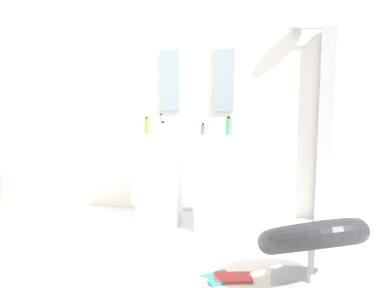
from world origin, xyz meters
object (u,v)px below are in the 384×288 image
Objects in this scene: soap_bottle_amber at (147,126)px; soap_bottle_blue at (203,130)px; soap_bottle_clear at (163,129)px; magazine_teal at (218,278)px; magazine_red at (233,278)px; coffee_mug at (202,286)px; soap_bottle_green at (229,126)px; soap_bottle_grey at (161,123)px; lounge_chair at (312,244)px; pedestal_sink_left at (159,178)px; shower_column at (324,122)px; pedestal_sink_right at (217,181)px.

soap_bottle_blue is at bearing 1.29° from soap_bottle_amber.
soap_bottle_clear is 0.40m from soap_bottle_blue.
magazine_teal is 0.11m from magazine_red.
coffee_mug reaches higher than magazine_teal.
magazine_red is 1.54m from soap_bottle_green.
soap_bottle_green is (-0.06, 1.15, 1.03)m from magazine_teal.
soap_bottle_green is at bearing 53.62° from magazine_teal.
soap_bottle_clear is 0.65m from soap_bottle_green.
coffee_mug is 1.64m from soap_bottle_blue.
lounge_chair is at bearing -41.92° from soap_bottle_grey.
coffee_mug is (-0.20, -0.23, 0.03)m from magazine_red.
lounge_chair is at bearing -38.80° from pedestal_sink_left.
lounge_chair is 0.65m from magazine_red.
soap_bottle_clear is (-1.37, 1.05, 0.68)m from lounge_chair.
magazine_teal is 1.59× the size of soap_bottle_clear.
magazine_teal is 1.55m from soap_bottle_green.
soap_bottle_clear is at bearing 84.44° from magazine_teal.
shower_column is 1.84m from soap_bottle_amber.
soap_bottle_clear is (-0.81, 1.03, 1.01)m from magazine_red.
lounge_chair is 2.09m from soap_bottle_grey.
soap_bottle_green is at bearing -155.55° from shower_column.
magazine_teal is at bearing 179.73° from lounge_chair.
pedestal_sink_left is at bearing 116.77° from coffee_mug.
soap_bottle_amber is (-0.72, -0.07, 0.55)m from pedestal_sink_right.
soap_bottle_amber reaches higher than lounge_chair.
soap_bottle_green is at bearing 9.35° from soap_bottle_clear.
pedestal_sink_left reaches higher than lounge_chair.
magazine_teal is 0.23m from coffee_mug.
soap_bottle_blue is at bearing 66.30° from magazine_teal.
pedestal_sink_right is 0.85m from soap_bottle_grey.
soap_bottle_green is at bearing 122.19° from lounge_chair.
magazine_red is at bearing -27.64° from magazine_teal.
soap_bottle_amber is 0.94× the size of soap_bottle_green.
soap_bottle_clear is at bearing -71.06° from soap_bottle_grey.
pedestal_sink_left is at bearing 113.90° from magazine_red.
soap_bottle_clear is (-1.59, -0.54, -0.05)m from shower_column.
shower_column is 1.94× the size of lounge_chair.
soap_bottle_grey is (-0.90, 1.28, 1.03)m from magazine_red.
pedestal_sink_right is 0.52× the size of shower_column.
soap_bottle_amber reaches higher than coffee_mug.
shower_column is at bearing 21.87° from soap_bottle_blue.
magazine_red is (-0.56, 0.03, -0.33)m from lounge_chair.
soap_bottle_grey is (-0.73, 0.15, 0.00)m from soap_bottle_green.
soap_bottle_grey is (-0.70, 1.51, 1.00)m from coffee_mug.
soap_bottle_green is (0.64, 0.11, 0.02)m from soap_bottle_clear.
magazine_teal is (-0.89, -1.58, -1.06)m from shower_column.
pedestal_sink_left is 1.81m from shower_column.
soap_bottle_blue is (-0.42, 1.08, 1.00)m from magazine_red.
coffee_mug is 1.82m from soap_bottle_amber.
magazine_teal is at bearing -50.97° from soap_bottle_amber.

